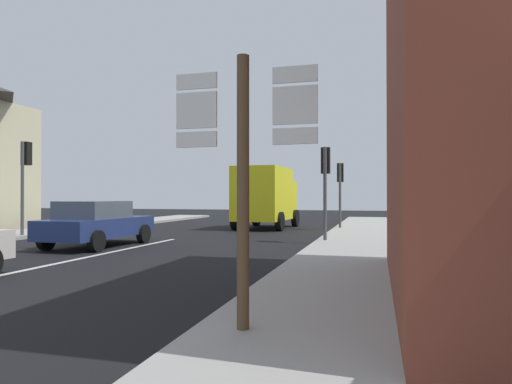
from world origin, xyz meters
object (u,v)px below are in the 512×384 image
(delivery_truck, at_px, (266,196))
(traffic_light_near_right, at_px, (325,172))
(traffic_light_far_right, at_px, (340,181))
(route_sign_post, at_px, (243,170))
(sedan_far, at_px, (97,223))
(traffic_light_near_left, at_px, (25,167))

(delivery_truck, xyz_separation_m, traffic_light_near_right, (3.74, -6.69, 0.80))
(traffic_light_far_right, xyz_separation_m, traffic_light_near_right, (0.00, -6.40, 0.07))
(delivery_truck, height_order, traffic_light_far_right, traffic_light_far_right)
(traffic_light_far_right, bearing_deg, route_sign_post, -89.10)
(sedan_far, height_order, traffic_light_far_right, traffic_light_far_right)
(traffic_light_near_left, bearing_deg, traffic_light_far_right, 32.98)
(traffic_light_near_left, bearing_deg, sedan_far, -22.03)
(route_sign_post, distance_m, traffic_light_far_right, 17.18)
(route_sign_post, xyz_separation_m, traffic_light_near_right, (-0.27, 10.77, 0.54))
(sedan_far, xyz_separation_m, traffic_light_near_right, (7.04, 2.82, 1.69))
(traffic_light_near_left, height_order, traffic_light_near_right, traffic_light_near_left)
(sedan_far, distance_m, traffic_light_far_right, 11.71)
(delivery_truck, relative_size, traffic_light_near_left, 1.36)
(delivery_truck, xyz_separation_m, route_sign_post, (4.01, -17.46, 0.26))
(route_sign_post, height_order, traffic_light_far_right, traffic_light_far_right)
(route_sign_post, xyz_separation_m, traffic_light_near_left, (-11.72, 9.74, 0.86))
(sedan_far, relative_size, traffic_light_near_left, 1.13)
(traffic_light_near_left, bearing_deg, route_sign_post, -39.72)
(traffic_light_near_left, xyz_separation_m, traffic_light_near_right, (11.45, 1.03, -0.32))
(sedan_far, bearing_deg, traffic_light_near_right, 21.80)
(sedan_far, height_order, route_sign_post, route_sign_post)
(sedan_far, xyz_separation_m, traffic_light_far_right, (7.04, 9.22, 1.62))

